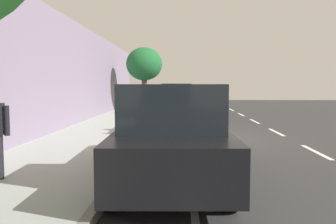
{
  "coord_description": "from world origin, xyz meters",
  "views": [
    {
      "loc": [
        1.04,
        12.5,
        1.95
      ],
      "look_at": [
        1.47,
        0.39,
        0.99
      ],
      "focal_mm": 37.52,
      "sensor_mm": 36.0,
      "label": 1
    }
  ],
  "objects_px": {
    "parked_sedan_silver_nearest": "(177,99)",
    "bicycle_at_curb": "(158,128)",
    "parked_suv_green_second": "(175,100)",
    "parked_sedan_white_mid": "(177,116)",
    "parked_pickup_black_far": "(171,138)",
    "cyclist_with_backpack": "(153,108)",
    "fire_hydrant": "(132,123)",
    "street_tree_near_cyclist": "(144,65)"
  },
  "relations": [
    {
      "from": "parked_sedan_silver_nearest",
      "to": "bicycle_at_curb",
      "type": "relative_size",
      "value": 2.81
    },
    {
      "from": "parked_suv_green_second",
      "to": "parked_sedan_white_mid",
      "type": "bearing_deg",
      "value": 91.15
    },
    {
      "from": "parked_pickup_black_far",
      "to": "cyclist_with_backpack",
      "type": "height_order",
      "value": "parked_pickup_black_far"
    },
    {
      "from": "parked_sedan_silver_nearest",
      "to": "parked_suv_green_second",
      "type": "xyz_separation_m",
      "value": [
        -0.0,
        6.81,
        0.27
      ]
    },
    {
      "from": "parked_sedan_silver_nearest",
      "to": "fire_hydrant",
      "type": "relative_size",
      "value": 5.3
    },
    {
      "from": "bicycle_at_curb",
      "to": "street_tree_near_cyclist",
      "type": "bearing_deg",
      "value": -81.61
    },
    {
      "from": "parked_sedan_silver_nearest",
      "to": "fire_hydrant",
      "type": "distance_m",
      "value": 15.7
    },
    {
      "from": "parked_sedan_silver_nearest",
      "to": "parked_pickup_black_far",
      "type": "relative_size",
      "value": 0.83
    },
    {
      "from": "parked_sedan_silver_nearest",
      "to": "parked_suv_green_second",
      "type": "distance_m",
      "value": 6.82
    },
    {
      "from": "parked_sedan_white_mid",
      "to": "cyclist_with_backpack",
      "type": "relative_size",
      "value": 2.59
    },
    {
      "from": "parked_sedan_silver_nearest",
      "to": "bicycle_at_curb",
      "type": "height_order",
      "value": "parked_sedan_silver_nearest"
    },
    {
      "from": "parked_sedan_white_mid",
      "to": "street_tree_near_cyclist",
      "type": "height_order",
      "value": "street_tree_near_cyclist"
    },
    {
      "from": "parked_sedan_white_mid",
      "to": "bicycle_at_curb",
      "type": "bearing_deg",
      "value": 37.72
    },
    {
      "from": "parked_suv_green_second",
      "to": "street_tree_near_cyclist",
      "type": "bearing_deg",
      "value": -53.37
    },
    {
      "from": "parked_pickup_black_far",
      "to": "street_tree_near_cyclist",
      "type": "bearing_deg",
      "value": -82.35
    },
    {
      "from": "parked_sedan_silver_nearest",
      "to": "fire_hydrant",
      "type": "xyz_separation_m",
      "value": [
        1.38,
        15.64,
        -0.16
      ]
    },
    {
      "from": "parked_sedan_silver_nearest",
      "to": "cyclist_with_backpack",
      "type": "bearing_deg",
      "value": 87.29
    },
    {
      "from": "parked_sedan_silver_nearest",
      "to": "parked_pickup_black_far",
      "type": "xyz_separation_m",
      "value": [
        -0.13,
        20.96,
        0.15
      ]
    },
    {
      "from": "parked_sedan_white_mid",
      "to": "fire_hydrant",
      "type": "relative_size",
      "value": 5.32
    },
    {
      "from": "parked_sedan_white_mid",
      "to": "fire_hydrant",
      "type": "bearing_deg",
      "value": 28.35
    },
    {
      "from": "parked_suv_green_second",
      "to": "bicycle_at_curb",
      "type": "height_order",
      "value": "parked_suv_green_second"
    },
    {
      "from": "parked_suv_green_second",
      "to": "parked_sedan_white_mid",
      "type": "distance_m",
      "value": 8.0
    },
    {
      "from": "parked_sedan_silver_nearest",
      "to": "street_tree_near_cyclist",
      "type": "relative_size",
      "value": 1.04
    },
    {
      "from": "parked_suv_green_second",
      "to": "cyclist_with_backpack",
      "type": "distance_m",
      "value": 8.06
    },
    {
      "from": "parked_sedan_white_mid",
      "to": "street_tree_near_cyclist",
      "type": "xyz_separation_m",
      "value": [
        2.33,
        -10.9,
        2.53
      ]
    },
    {
      "from": "parked_sedan_silver_nearest",
      "to": "bicycle_at_curb",
      "type": "bearing_deg",
      "value": 88.2
    },
    {
      "from": "bicycle_at_curb",
      "to": "cyclist_with_backpack",
      "type": "height_order",
      "value": "cyclist_with_backpack"
    },
    {
      "from": "parked_suv_green_second",
      "to": "street_tree_near_cyclist",
      "type": "height_order",
      "value": "street_tree_near_cyclist"
    },
    {
      "from": "parked_suv_green_second",
      "to": "bicycle_at_curb",
      "type": "distance_m",
      "value": 8.53
    },
    {
      "from": "street_tree_near_cyclist",
      "to": "bicycle_at_curb",
      "type": "bearing_deg",
      "value": 98.39
    },
    {
      "from": "cyclist_with_backpack",
      "to": "parked_sedan_white_mid",
      "type": "bearing_deg",
      "value": -177.43
    },
    {
      "from": "parked_pickup_black_far",
      "to": "bicycle_at_curb",
      "type": "distance_m",
      "value": 5.71
    },
    {
      "from": "parked_sedan_silver_nearest",
      "to": "parked_sedan_white_mid",
      "type": "bearing_deg",
      "value": 90.64
    },
    {
      "from": "bicycle_at_curb",
      "to": "street_tree_near_cyclist",
      "type": "height_order",
      "value": "street_tree_near_cyclist"
    },
    {
      "from": "parked_suv_green_second",
      "to": "street_tree_near_cyclist",
      "type": "distance_m",
      "value": 4.28
    },
    {
      "from": "bicycle_at_curb",
      "to": "cyclist_with_backpack",
      "type": "distance_m",
      "value": 0.84
    },
    {
      "from": "parked_suv_green_second",
      "to": "fire_hydrant",
      "type": "relative_size",
      "value": 5.7
    },
    {
      "from": "parked_suv_green_second",
      "to": "street_tree_near_cyclist",
      "type": "relative_size",
      "value": 1.12
    },
    {
      "from": "fire_hydrant",
      "to": "bicycle_at_curb",
      "type": "bearing_deg",
      "value": -159.67
    },
    {
      "from": "street_tree_near_cyclist",
      "to": "parked_sedan_silver_nearest",
      "type": "bearing_deg",
      "value": -119.0
    },
    {
      "from": "parked_sedan_silver_nearest",
      "to": "parked_sedan_white_mid",
      "type": "height_order",
      "value": "same"
    },
    {
      "from": "parked_suv_green_second",
      "to": "parked_sedan_silver_nearest",
      "type": "bearing_deg",
      "value": -89.96
    }
  ]
}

